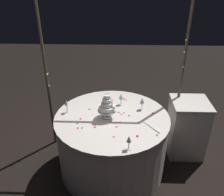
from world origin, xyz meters
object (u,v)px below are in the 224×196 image
(decorative_arch, at_px, (113,56))
(wine_glass_2, at_px, (142,101))
(side_table, at_px, (187,128))
(cake_knife, at_px, (152,127))
(wine_glass_0, at_px, (129,140))
(wine_glass_1, at_px, (121,97))
(tiered_cake, at_px, (107,106))
(main_table, at_px, (112,142))
(wine_glass_3, at_px, (67,103))

(decorative_arch, distance_m, wine_glass_2, 0.68)
(side_table, xyz_separation_m, wine_glass_2, (-0.66, -0.15, 0.50))
(cake_knife, bearing_deg, side_table, 43.78)
(wine_glass_0, xyz_separation_m, wine_glass_1, (-0.08, 0.88, -0.00))
(wine_glass_0, relative_size, wine_glass_2, 0.97)
(side_table, relative_size, wine_glass_1, 5.37)
(tiered_cake, bearing_deg, decorative_arch, 83.40)
(main_table, relative_size, wine_glass_2, 8.72)
(side_table, xyz_separation_m, tiered_cake, (-1.09, -0.37, 0.54))
(decorative_arch, distance_m, wine_glass_1, 0.53)
(wine_glass_2, bearing_deg, main_table, -153.17)
(side_table, xyz_separation_m, cake_knife, (-0.58, -0.55, 0.39))
(side_table, relative_size, tiered_cake, 2.71)
(tiered_cake, distance_m, wine_glass_1, 0.37)
(side_table, bearing_deg, decorative_arch, 172.05)
(tiered_cake, bearing_deg, cake_knife, -19.90)
(wine_glass_3, bearing_deg, main_table, -8.40)
(wine_glass_2, bearing_deg, wine_glass_3, -173.54)
(wine_glass_0, height_order, cake_knife, wine_glass_0)
(tiered_cake, bearing_deg, wine_glass_1, 62.97)
(side_table, xyz_separation_m, wine_glass_0, (-0.85, -0.92, 0.49))
(decorative_arch, bearing_deg, wine_glass_2, -38.63)
(decorative_arch, height_order, wine_glass_2, decorative_arch)
(main_table, height_order, cake_knife, cake_knife)
(cake_knife, bearing_deg, wine_glass_0, -126.23)
(tiered_cake, relative_size, cake_knife, 1.21)
(side_table, bearing_deg, wine_glass_1, -177.43)
(tiered_cake, relative_size, wine_glass_0, 1.96)
(wine_glass_2, bearing_deg, decorative_arch, 141.37)
(decorative_arch, height_order, cake_knife, decorative_arch)
(main_table, distance_m, wine_glass_3, 0.77)
(decorative_arch, xyz_separation_m, wine_glass_0, (0.18, -1.06, -0.48))
(wine_glass_1, bearing_deg, main_table, -109.68)
(decorative_arch, relative_size, wine_glass_1, 14.11)
(tiered_cake, bearing_deg, wine_glass_2, 26.47)
(main_table, height_order, wine_glass_2, wine_glass_2)
(main_table, distance_m, wine_glass_2, 0.66)
(cake_knife, bearing_deg, decorative_arch, 123.14)
(wine_glass_0, bearing_deg, wine_glass_3, 138.26)
(wine_glass_1, distance_m, cake_knife, 0.63)
(wine_glass_3, bearing_deg, cake_knife, -16.23)
(tiered_cake, bearing_deg, wine_glass_3, 167.69)
(cake_knife, bearing_deg, wine_glass_2, 101.84)
(tiered_cake, distance_m, wine_glass_0, 0.61)
(wine_glass_3, relative_size, cake_knife, 0.66)
(main_table, bearing_deg, wine_glass_1, 70.32)
(decorative_arch, xyz_separation_m, wine_glass_1, (0.11, -0.19, -0.49))
(side_table, relative_size, cake_knife, 3.28)
(cake_knife, bearing_deg, wine_glass_1, 124.27)
(main_table, relative_size, wine_glass_0, 8.95)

